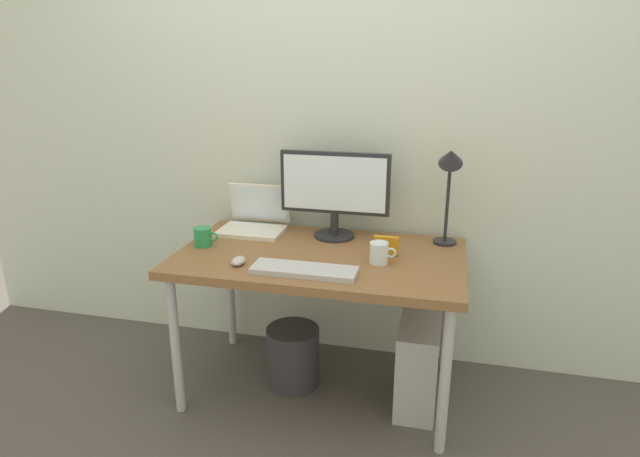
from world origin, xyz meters
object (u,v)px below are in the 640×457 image
object	(u,v)px
desk	(320,266)
coffee_mug	(203,237)
glass_cup	(379,253)
laptop	(255,219)
keyboard	(304,270)
monitor	(335,189)
desk_lamp	(450,173)
photo_frame	(386,246)
mouse	(238,261)
computer_tower	(418,365)
wastebasket	(293,356)

from	to	relation	value
desk	coffee_mug	distance (m)	0.57
coffee_mug	glass_cup	bearing A→B (deg)	-1.80
laptop	keyboard	bearing A→B (deg)	-51.37
desk	keyboard	xyz separation A→B (m)	(-0.01, -0.24, 0.07)
monitor	desk_lamp	bearing A→B (deg)	0.09
coffee_mug	photo_frame	size ratio (longest dim) A/B	1.08
keyboard	photo_frame	bearing A→B (deg)	42.56
laptop	mouse	world-z (taller)	laptop
computer_tower	wastebasket	size ratio (longest dim) A/B	1.40
monitor	laptop	size ratio (longest dim) A/B	1.67
desk	laptop	size ratio (longest dim) A/B	4.05
photo_frame	monitor	bearing A→B (deg)	144.53
monitor	wastebasket	size ratio (longest dim) A/B	1.78
coffee_mug	monitor	bearing A→B (deg)	25.23
desk_lamp	wastebasket	distance (m)	1.17
desk	wastebasket	bearing A→B (deg)	174.04
desk	monitor	world-z (taller)	monitor
desk_lamp	wastebasket	xyz separation A→B (m)	(-0.69, -0.23, -0.91)
desk_lamp	monitor	bearing A→B (deg)	-179.91
desk_lamp	computer_tower	bearing A→B (deg)	-106.93
laptop	mouse	distance (m)	0.49
keyboard	computer_tower	distance (m)	0.73
glass_cup	photo_frame	world-z (taller)	same
photo_frame	coffee_mug	bearing A→B (deg)	-175.27
glass_cup	photo_frame	xyz separation A→B (m)	(0.02, 0.10, 0.00)
desk	computer_tower	size ratio (longest dim) A/B	3.09
keyboard	wastebasket	size ratio (longest dim) A/B	1.47
photo_frame	laptop	bearing A→B (deg)	162.86
laptop	wastebasket	world-z (taller)	laptop
keyboard	mouse	xyz separation A→B (m)	(-0.30, 0.02, 0.01)
mouse	coffee_mug	size ratio (longest dim) A/B	0.76
wastebasket	photo_frame	bearing A→B (deg)	3.87
desk_lamp	keyboard	xyz separation A→B (m)	(-0.56, -0.48, -0.34)
laptop	monitor	bearing A→B (deg)	-2.28
laptop	coffee_mug	xyz separation A→B (m)	(-0.15, -0.29, -0.01)
coffee_mug	wastebasket	distance (m)	0.74
coffee_mug	keyboard	bearing A→B (deg)	-20.90
monitor	computer_tower	size ratio (longest dim) A/B	1.27
laptop	wastebasket	xyz separation A→B (m)	(0.27, -0.25, -0.62)
wastebasket	computer_tower	bearing A→B (deg)	-3.05
desk_lamp	mouse	world-z (taller)	desk_lamp
computer_tower	wastebasket	distance (m)	0.61
desk	photo_frame	distance (m)	0.32
mouse	computer_tower	xyz separation A→B (m)	(0.78, 0.19, -0.52)
keyboard	desk	bearing A→B (deg)	87.38
desk_lamp	mouse	size ratio (longest dim) A/B	5.44
coffee_mug	computer_tower	size ratio (longest dim) A/B	0.28
coffee_mug	glass_cup	xyz separation A→B (m)	(0.84, -0.03, 0.00)
laptop	mouse	bearing A→B (deg)	-78.37
desk	mouse	xyz separation A→B (m)	(-0.31, -0.21, 0.08)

